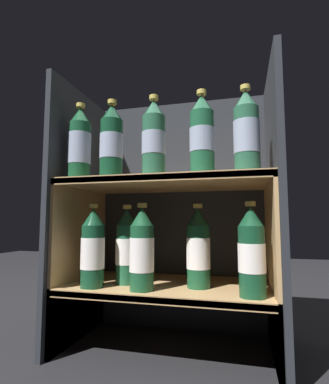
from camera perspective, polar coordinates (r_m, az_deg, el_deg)
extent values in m
plane|color=black|center=(0.99, -2.32, -31.78)|extent=(6.00, 6.00, 0.00)
cube|color=#23262B|center=(1.28, 2.97, -3.92)|extent=(0.75, 0.02, 0.95)
cube|color=#23262B|center=(1.22, -16.10, -3.62)|extent=(0.02, 0.43, 0.95)
cube|color=#23262B|center=(1.05, 20.40, -3.20)|extent=(0.02, 0.43, 0.95)
cube|color=tan|center=(1.10, 0.80, -17.55)|extent=(0.71, 0.39, 0.02)
cube|color=tan|center=(0.93, -2.03, -19.76)|extent=(0.71, 0.02, 0.03)
cube|color=tan|center=(1.25, -15.93, -21.01)|extent=(0.01, 0.39, 0.20)
cube|color=tan|center=(1.10, 20.23, -23.09)|extent=(0.01, 0.39, 0.20)
cube|color=tan|center=(1.08, 0.77, 1.42)|extent=(0.71, 0.39, 0.02)
cube|color=tan|center=(0.91, -1.95, 2.78)|extent=(0.71, 0.02, 0.03)
cube|color=tan|center=(1.22, -15.69, -12.82)|extent=(0.01, 0.39, 0.56)
cube|color=tan|center=(1.06, 19.88, -13.79)|extent=(0.01, 0.39, 0.56)
cylinder|color=#194C2D|center=(1.10, -15.90, 7.39)|extent=(0.08, 0.08, 0.20)
cylinder|color=#8C99B2|center=(1.11, -15.89, 7.91)|extent=(0.08, 0.08, 0.11)
cone|color=#194C2D|center=(1.14, -15.72, 13.85)|extent=(0.07, 0.07, 0.06)
cylinder|color=gold|center=(1.15, -15.67, 15.55)|extent=(0.03, 0.03, 0.01)
cylinder|color=#144228|center=(1.05, -10.10, 7.96)|extent=(0.08, 0.08, 0.20)
cylinder|color=#8C99B2|center=(1.05, -10.09, 8.50)|extent=(0.08, 0.08, 0.09)
cone|color=#144228|center=(1.09, -9.97, 14.72)|extent=(0.07, 0.07, 0.06)
cylinder|color=gold|center=(1.10, -9.94, 16.48)|extent=(0.03, 0.03, 0.01)
cylinder|color=#285B42|center=(1.00, -2.07, 8.60)|extent=(0.08, 0.08, 0.20)
cylinder|color=#8C99B2|center=(1.00, -2.07, 9.17)|extent=(0.08, 0.08, 0.08)
cone|color=#285B42|center=(1.04, -2.04, 15.67)|extent=(0.07, 0.07, 0.06)
cylinder|color=gold|center=(1.05, -2.04, 17.51)|extent=(0.03, 0.03, 0.01)
cylinder|color=#1E5638|center=(0.96, 7.18, 9.13)|extent=(0.08, 0.08, 0.20)
cylinder|color=#8C99B2|center=(0.97, 7.17, 9.71)|extent=(0.08, 0.08, 0.08)
cone|color=#1E5638|center=(1.01, 7.09, 16.40)|extent=(0.07, 0.07, 0.06)
cylinder|color=gold|center=(1.02, 7.06, 18.28)|extent=(0.03, 0.03, 0.01)
cylinder|color=#285B42|center=(0.96, 15.40, 9.40)|extent=(0.08, 0.08, 0.20)
cylinder|color=#8C99B2|center=(0.96, 15.38, 9.99)|extent=(0.08, 0.08, 0.10)
cone|color=#285B42|center=(1.00, 15.19, 16.72)|extent=(0.07, 0.07, 0.06)
cylinder|color=gold|center=(1.01, 15.13, 18.61)|extent=(0.03, 0.03, 0.01)
cylinder|color=#144228|center=(1.05, -13.53, -11.79)|extent=(0.08, 0.08, 0.20)
cylinder|color=white|center=(1.05, -13.51, -11.23)|extent=(0.08, 0.08, 0.10)
cone|color=#144228|center=(1.05, -13.36, -4.61)|extent=(0.07, 0.07, 0.06)
cylinder|color=gold|center=(1.05, -13.32, -2.63)|extent=(0.03, 0.03, 0.01)
cylinder|color=#194C2D|center=(0.98, -4.34, -12.37)|extent=(0.08, 0.08, 0.20)
cylinder|color=white|center=(0.98, -4.34, -11.78)|extent=(0.08, 0.08, 0.11)
cone|color=#194C2D|center=(0.98, -4.28, -4.68)|extent=(0.07, 0.07, 0.06)
cylinder|color=gold|center=(0.98, -4.27, -2.56)|extent=(0.03, 0.03, 0.01)
cylinder|color=#144228|center=(0.93, 16.30, -12.54)|extent=(0.08, 0.08, 0.20)
cylinder|color=white|center=(0.93, 16.28, -11.91)|extent=(0.08, 0.08, 0.08)
cone|color=#144228|center=(0.92, 16.07, -4.42)|extent=(0.07, 0.07, 0.06)
cylinder|color=gold|center=(0.93, 16.01, -2.18)|extent=(0.03, 0.03, 0.01)
cylinder|color=#1E5638|center=(1.09, -7.23, -11.66)|extent=(0.08, 0.08, 0.20)
cylinder|color=white|center=(1.09, -7.22, -11.12)|extent=(0.08, 0.08, 0.09)
cone|color=#1E5638|center=(1.09, -7.14, -4.75)|extent=(0.07, 0.07, 0.06)
cylinder|color=gold|center=(1.09, -7.12, -2.85)|extent=(0.03, 0.03, 0.01)
cylinder|color=#194C2D|center=(1.03, 6.46, -12.06)|extent=(0.08, 0.08, 0.20)
cylinder|color=white|center=(1.03, 6.46, -11.49)|extent=(0.08, 0.08, 0.10)
cone|color=#194C2D|center=(1.02, 6.38, -4.70)|extent=(0.07, 0.07, 0.06)
cylinder|color=gold|center=(1.02, 6.36, -2.68)|extent=(0.03, 0.03, 0.01)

